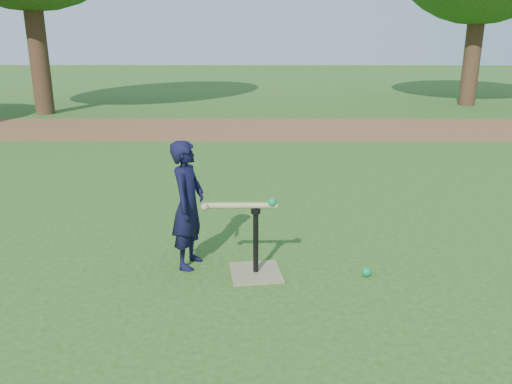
{
  "coord_description": "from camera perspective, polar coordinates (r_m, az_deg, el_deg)",
  "views": [
    {
      "loc": [
        -0.03,
        -3.91,
        1.93
      ],
      "look_at": [
        -0.06,
        0.33,
        0.65
      ],
      "focal_mm": 35.0,
      "sensor_mm": 36.0,
      "label": 1
    }
  ],
  "objects": [
    {
      "name": "ground",
      "position": [
        4.36,
        0.8,
        -9.48
      ],
      "size": [
        80.0,
        80.0,
        0.0
      ],
      "primitive_type": "plane",
      "color": "#285116",
      "rests_on": "ground"
    },
    {
      "name": "dirt_strip",
      "position": [
        11.57,
        0.56,
        7.24
      ],
      "size": [
        24.0,
        3.0,
        0.01
      ],
      "primitive_type": "cube",
      "color": "brown",
      "rests_on": "ground"
    },
    {
      "name": "child",
      "position": [
        4.38,
        -7.77,
        -1.47
      ],
      "size": [
        0.35,
        0.46,
        1.14
      ],
      "primitive_type": "imported",
      "rotation": [
        0.0,
        0.0,
        1.36
      ],
      "color": "black",
      "rests_on": "ground"
    },
    {
      "name": "wiffle_ball_ground",
      "position": [
        4.42,
        12.52,
        -8.91
      ],
      "size": [
        0.08,
        0.08,
        0.08
      ],
      "primitive_type": "sphere",
      "color": "#0C8B47",
      "rests_on": "ground"
    },
    {
      "name": "batting_tee",
      "position": [
        4.33,
        -0.03,
        -8.0
      ],
      "size": [
        0.49,
        0.49,
        0.61
      ],
      "color": "#857A54",
      "rests_on": "ground"
    },
    {
      "name": "swing_action",
      "position": [
        4.12,
        -1.39,
        -1.49
      ],
      "size": [
        0.63,
        0.11,
        0.1
      ],
      "color": "tan",
      "rests_on": "ground"
    }
  ]
}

